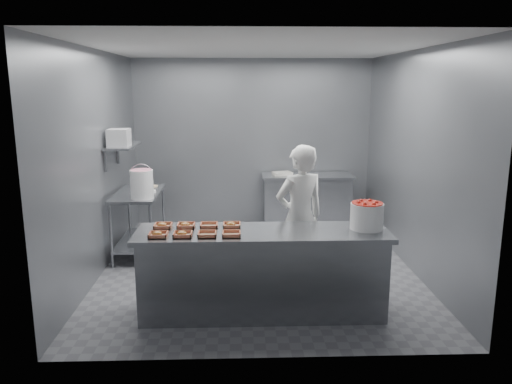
% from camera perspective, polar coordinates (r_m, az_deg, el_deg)
% --- Properties ---
extents(floor, '(4.50, 4.50, 0.00)m').
position_cam_1_polar(floor, '(6.68, 0.17, -8.57)').
color(floor, '#4C4C51').
rests_on(floor, ground).
extents(ceiling, '(4.50, 4.50, 0.00)m').
position_cam_1_polar(ceiling, '(6.27, 0.19, 16.15)').
color(ceiling, white).
rests_on(ceiling, wall_back).
extents(wall_back, '(4.00, 0.04, 2.80)m').
position_cam_1_polar(wall_back, '(8.55, -0.40, 5.67)').
color(wall_back, slate).
rests_on(wall_back, ground).
extents(wall_left, '(0.04, 4.50, 2.80)m').
position_cam_1_polar(wall_left, '(6.56, -17.59, 3.14)').
color(wall_left, slate).
rests_on(wall_left, ground).
extents(wall_right, '(0.04, 4.50, 2.80)m').
position_cam_1_polar(wall_right, '(6.70, 17.55, 3.32)').
color(wall_right, slate).
rests_on(wall_right, ground).
extents(service_counter, '(2.60, 0.70, 0.90)m').
position_cam_1_polar(service_counter, '(5.26, 0.74, -9.14)').
color(service_counter, slate).
rests_on(service_counter, ground).
extents(prep_table, '(0.60, 1.20, 0.90)m').
position_cam_1_polar(prep_table, '(7.21, -13.25, -2.40)').
color(prep_table, slate).
rests_on(prep_table, ground).
extents(back_counter, '(1.50, 0.60, 0.90)m').
position_cam_1_polar(back_counter, '(8.44, 5.80, -1.00)').
color(back_counter, slate).
rests_on(back_counter, ground).
extents(wall_shelf, '(0.35, 0.90, 0.03)m').
position_cam_1_polar(wall_shelf, '(7.07, -14.98, 5.13)').
color(wall_shelf, slate).
rests_on(wall_shelf, wall_left).
extents(tray_0, '(0.19, 0.18, 0.06)m').
position_cam_1_polar(tray_0, '(5.01, -11.14, -4.77)').
color(tray_0, tan).
rests_on(tray_0, service_counter).
extents(tray_1, '(0.19, 0.18, 0.06)m').
position_cam_1_polar(tray_1, '(4.98, -8.40, -4.78)').
color(tray_1, tan).
rests_on(tray_1, service_counter).
extents(tray_2, '(0.19, 0.18, 0.04)m').
position_cam_1_polar(tray_2, '(4.96, -5.60, -4.81)').
color(tray_2, tan).
rests_on(tray_2, service_counter).
extents(tray_3, '(0.19, 0.18, 0.04)m').
position_cam_1_polar(tray_3, '(4.95, -2.82, -4.80)').
color(tray_3, tan).
rests_on(tray_3, service_counter).
extents(tray_4, '(0.19, 0.18, 0.06)m').
position_cam_1_polar(tray_4, '(5.31, -10.61, -3.78)').
color(tray_4, tan).
rests_on(tray_4, service_counter).
extents(tray_5, '(0.19, 0.18, 0.06)m').
position_cam_1_polar(tray_5, '(5.28, -8.03, -3.78)').
color(tray_5, tan).
rests_on(tray_5, service_counter).
extents(tray_6, '(0.19, 0.18, 0.04)m').
position_cam_1_polar(tray_6, '(5.26, -5.39, -3.81)').
color(tray_6, tan).
rests_on(tray_6, service_counter).
extents(tray_7, '(0.19, 0.18, 0.06)m').
position_cam_1_polar(tray_7, '(5.25, -2.81, -3.77)').
color(tray_7, tan).
rests_on(tray_7, service_counter).
extents(worker, '(0.73, 0.62, 1.70)m').
position_cam_1_polar(worker, '(5.85, 5.03, -2.87)').
color(worker, silver).
rests_on(worker, ground).
extents(strawberry_tub, '(0.34, 0.34, 0.28)m').
position_cam_1_polar(strawberry_tub, '(5.27, 12.56, -2.57)').
color(strawberry_tub, silver).
rests_on(strawberry_tub, service_counter).
extents(glaze_bucket, '(0.32, 0.30, 0.46)m').
position_cam_1_polar(glaze_bucket, '(6.70, -12.92, 0.96)').
color(glaze_bucket, silver).
rests_on(glaze_bucket, prep_table).
extents(bucket_lid, '(0.36, 0.36, 0.02)m').
position_cam_1_polar(bucket_lid, '(7.10, -12.61, 0.05)').
color(bucket_lid, silver).
rests_on(bucket_lid, prep_table).
extents(rag, '(0.16, 0.15, 0.02)m').
position_cam_1_polar(rag, '(7.48, -11.80, 0.68)').
color(rag, '#CCB28C').
rests_on(rag, prep_table).
extents(appliance, '(0.27, 0.31, 0.23)m').
position_cam_1_polar(appliance, '(6.87, -15.39, 6.01)').
color(appliance, gray).
rests_on(appliance, wall_shelf).
extents(paper_stack, '(0.34, 0.28, 0.05)m').
position_cam_1_polar(paper_stack, '(8.30, 3.03, 2.14)').
color(paper_stack, silver).
rests_on(paper_stack, back_counter).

